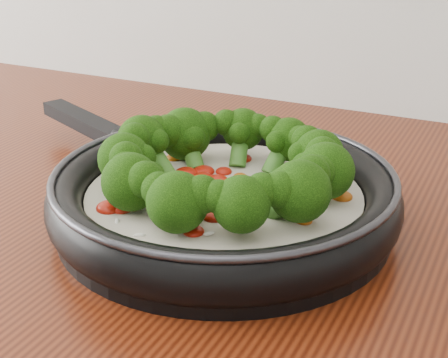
% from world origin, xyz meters
% --- Properties ---
extents(skillet, '(0.57, 0.46, 0.10)m').
position_xyz_m(skillet, '(-0.06, 1.06, 0.94)').
color(skillet, black).
rests_on(skillet, counter).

